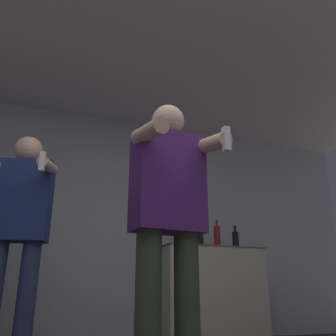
{
  "coord_description": "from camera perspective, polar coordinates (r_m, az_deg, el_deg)",
  "views": [
    {
      "loc": [
        -0.63,
        -1.26,
        0.44
      ],
      "look_at": [
        0.09,
        0.7,
        1.17
      ],
      "focal_mm": 40.0,
      "sensor_mm": 36.0,
      "label": 1
    }
  ],
  "objects": [
    {
      "name": "wall_back",
      "position": [
        4.38,
        -11.64,
        -7.79
      ],
      "size": [
        7.0,
        0.06,
        2.55
      ],
      "color": "#B2B7BC",
      "rests_on": "ground_plane"
    },
    {
      "name": "ceiling_slab",
      "position": [
        3.53,
        -6.08,
        18.15
      ],
      "size": [
        7.0,
        3.49,
        0.05
      ],
      "color": "silver",
      "rests_on": "wall_back"
    },
    {
      "name": "counter",
      "position": [
        4.36,
        6.21,
        -18.45
      ],
      "size": [
        1.16,
        0.65,
        0.97
      ],
      "color": "#BCB29E",
      "rests_on": "ground_plane"
    },
    {
      "name": "bottle_red_label",
      "position": [
        4.57,
        10.26,
        -10.73
      ],
      "size": [
        0.08,
        0.08,
        0.31
      ],
      "color": "black",
      "rests_on": "counter"
    },
    {
      "name": "bottle_brown_liquor",
      "position": [
        4.36,
        4.81,
        -10.61
      ],
      "size": [
        0.09,
        0.09,
        0.28
      ],
      "color": "black",
      "rests_on": "counter"
    },
    {
      "name": "bottle_dark_rum",
      "position": [
        4.46,
        7.5,
        -10.39
      ],
      "size": [
        0.08,
        0.08,
        0.33
      ],
      "color": "maroon",
      "rests_on": "counter"
    },
    {
      "name": "bottle_tall_gin",
      "position": [
        4.26,
        1.55,
        -10.26
      ],
      "size": [
        0.09,
        0.09,
        0.31
      ],
      "color": "#563314",
      "rests_on": "counter"
    },
    {
      "name": "person_woman_foreground",
      "position": [
        2.13,
        0.13,
        -6.74
      ],
      "size": [
        0.52,
        0.48,
        1.57
      ],
      "color": "#38422D",
      "rests_on": "ground_plane"
    },
    {
      "name": "person_man_side",
      "position": [
        3.07,
        -21.77,
        -7.61
      ],
      "size": [
        0.57,
        0.58,
        1.68
      ],
      "color": "navy",
      "rests_on": "ground_plane"
    }
  ]
}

